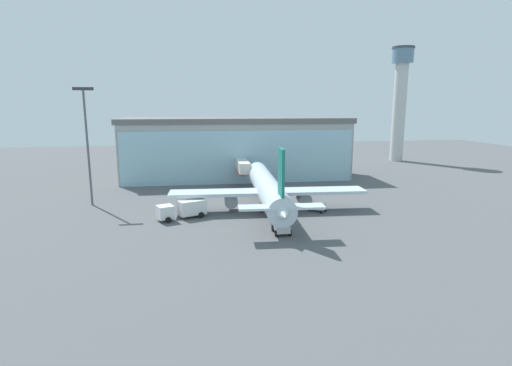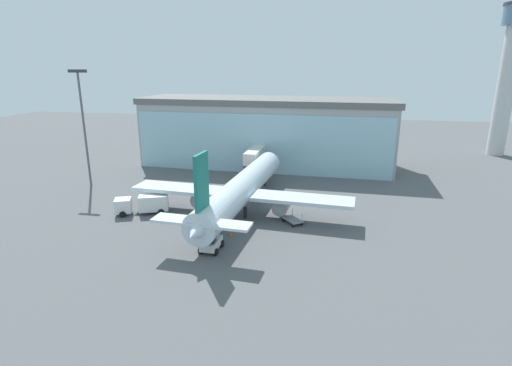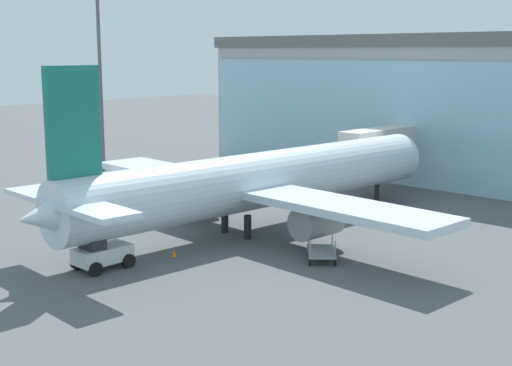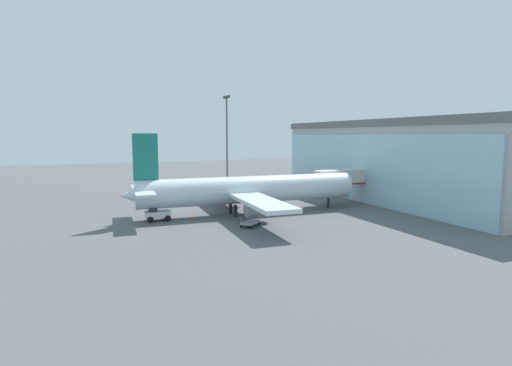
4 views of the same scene
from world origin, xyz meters
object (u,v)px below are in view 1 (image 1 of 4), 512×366
Objects in this scene: apron_light_mast at (87,137)px; airplane at (267,189)px; baggage_cart at (317,208)px; catering_truck at (184,209)px; safety_cone_wingtip at (185,216)px; control_tower at (400,96)px; safety_cone_nose at (282,222)px; pushback_tug at (282,227)px; jet_bridge at (242,166)px.

airplane is at bearing -15.63° from apron_light_mast.
baggage_cart is (7.62, -2.76, -2.98)m from airplane.
safety_cone_wingtip is at bearing -141.18° from catering_truck.
control_tower reaches higher than safety_cone_wingtip.
control_tower is 60.52× the size of safety_cone_nose.
pushback_tug is (-8.33, -9.87, 0.47)m from baggage_cart.
apron_light_mast is at bearing -56.76° from catering_truck.
airplane is 10.93× the size of pushback_tug.
safety_cone_wingtip is at bearing 53.34° from pushback_tug.
pushback_tug is (-51.09, -61.73, -18.35)m from control_tower.
airplane reaches higher than safety_cone_wingtip.
pushback_tug is (28.20, -20.72, -10.62)m from apron_light_mast.
baggage_cart is 8.94m from safety_cone_nose.
jet_bridge is at bearing 8.75° from airplane.
baggage_cart is at bearing -129.51° from control_tower.
pushback_tug is 4.68m from safety_cone_nose.
apron_light_mast is 31.10m from airplane.
safety_cone_nose is (-7.12, -5.40, -0.23)m from baggage_cart.
catering_truck is (-13.52, -2.94, -2.01)m from airplane.
safety_cone_nose is at bearing -21.99° from safety_cone_wingtip.
safety_cone_nose is (-49.88, -57.27, -19.04)m from control_tower.
safety_cone_nose is (1.90, -27.75, -3.99)m from jet_bridge.
safety_cone_wingtip is (-20.94, 0.17, -0.23)m from baggage_cart.
catering_truck is (-12.12, -22.52, -2.79)m from jet_bridge.
airplane is 64.73× the size of safety_cone_nose.
apron_light_mast is 36.58m from pushback_tug.
catering_truck is 1.26m from safety_cone_wingtip.
catering_truck is at bearing -129.79° from baggage_cart.
apron_light_mast is at bearing 145.60° from safety_cone_wingtip.
airplane is 13.98m from catering_truck.
jet_bridge is 3.92× the size of pushback_tug.
airplane reaches higher than safety_cone_nose.
catering_truck is 2.40× the size of baggage_cart.
apron_light_mast is 35.46m from safety_cone_nose.
airplane is (1.40, -19.58, -0.78)m from jet_bridge.
safety_cone_wingtip is (-12.61, 10.04, -0.70)m from pushback_tug.
apron_light_mast is 22.03m from safety_cone_wingtip.
catering_truck reaches higher than safety_cone_nose.
apron_light_mast is (-79.30, -41.01, -7.72)m from control_tower.
control_tower is 84.32m from catering_truck.
safety_cone_wingtip is (-13.32, -2.59, -3.21)m from airplane.
control_tower reaches higher than airplane.
jet_bridge is 1.68× the size of catering_truck.
safety_cone_nose is at bearing -93.06° from baggage_cart.
airplane is (28.91, -8.09, -8.12)m from apron_light_mast.
baggage_cart is at bearing 159.31° from catering_truck.
apron_light_mast is at bearing -146.81° from baggage_cart.
jet_bridge is 28.10m from safety_cone_nose.
pushback_tug is 5.92× the size of safety_cone_wingtip.
jet_bridge reaches higher than safety_cone_wingtip.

